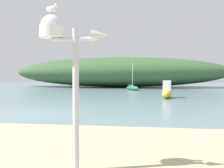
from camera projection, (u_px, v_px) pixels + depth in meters
name	position (u px, v px, depth m)	size (l,w,h in m)	color
ground_plane	(34.00, 114.00, 12.82)	(120.00, 120.00, 0.00)	gray
distant_hill	(120.00, 72.00, 44.05)	(38.66, 12.37, 5.37)	#3D6038
mast_structure	(62.00, 45.00, 4.56)	(1.29, 0.45, 2.94)	silver
seagull_on_radar	(52.00, 8.00, 4.56)	(0.28, 0.10, 0.21)	orange
motorboat_far_left	(167.00, 92.00, 22.07)	(1.26, 2.89, 1.58)	gold
sailboat_outer_mooring	(132.00, 88.00, 33.99)	(2.40, 3.04, 3.79)	#287A4C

